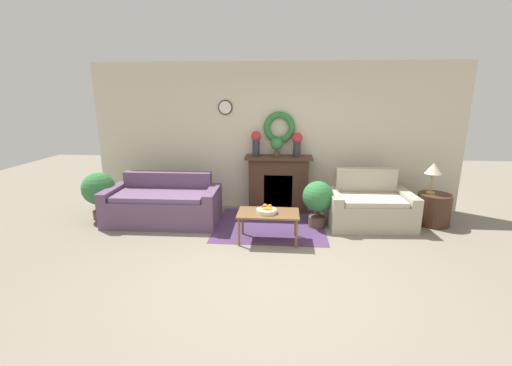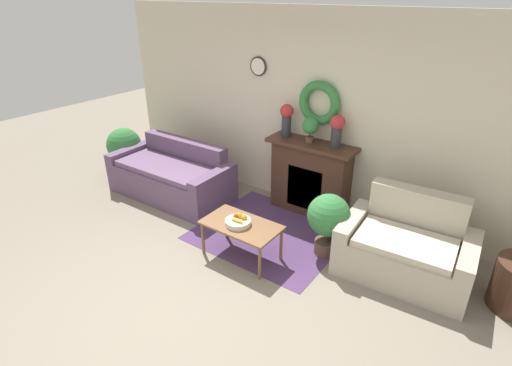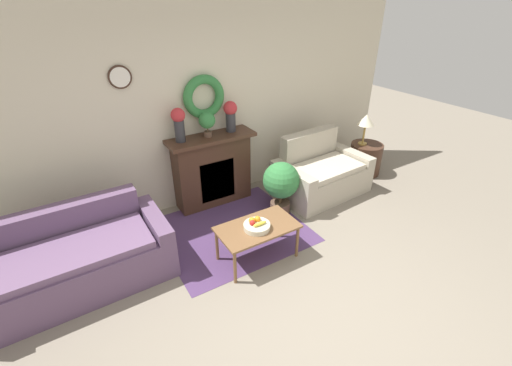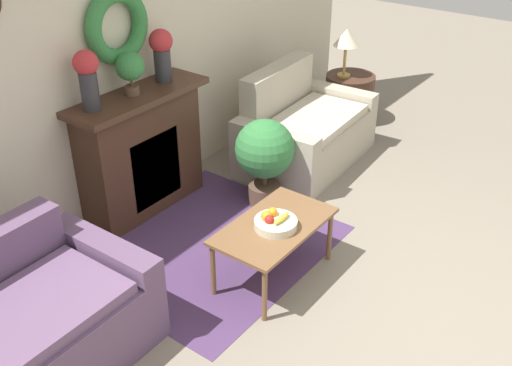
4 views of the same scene
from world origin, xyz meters
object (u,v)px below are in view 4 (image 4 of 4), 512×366
object	(u,v)px
table_lamp	(346,39)
vase_on_mantel_left	(87,76)
loveseat_right	(303,131)
potted_plant_on_mantel	(130,68)
potted_plant_floor_by_loveseat	(265,153)
vase_on_mantel_right	(162,51)
fireplace	(142,152)
side_table_by_loveseat	(349,98)
coffee_table	(274,230)
fruit_bowl	(275,222)

from	to	relation	value
table_lamp	vase_on_mantel_left	bearing A→B (deg)	171.33
loveseat_right	potted_plant_on_mantel	size ratio (longest dim) A/B	4.19
table_lamp	potted_plant_floor_by_loveseat	bearing A→B (deg)	-170.33
loveseat_right	vase_on_mantel_right	bearing A→B (deg)	149.62
table_lamp	fireplace	bearing A→B (deg)	170.07
side_table_by_loveseat	vase_on_mantel_right	distance (m)	2.56
vase_on_mantel_right	potted_plant_floor_by_loveseat	xyz separation A→B (m)	(0.34, -0.77, -0.81)
fireplace	side_table_by_loveseat	world-z (taller)	fireplace
loveseat_right	potted_plant_on_mantel	xyz separation A→B (m)	(-1.56, 0.59, 0.95)
coffee_table	potted_plant_floor_by_loveseat	bearing A→B (deg)	39.70
loveseat_right	vase_on_mantel_right	xyz separation A→B (m)	(-1.20, 0.61, 0.98)
coffee_table	vase_on_mantel_right	world-z (taller)	vase_on_mantel_right
fruit_bowl	potted_plant_floor_by_loveseat	xyz separation A→B (m)	(0.80, 0.67, -0.01)
vase_on_mantel_right	potted_plant_on_mantel	size ratio (longest dim) A/B	1.25
side_table_by_loveseat	table_lamp	bearing A→B (deg)	141.34
loveseat_right	potted_plant_on_mantel	bearing A→B (deg)	155.87
coffee_table	vase_on_mantel_left	xyz separation A→B (m)	(-0.30, 1.42, 0.90)
fireplace	loveseat_right	bearing A→B (deg)	-21.59
side_table_by_loveseat	table_lamp	size ratio (longest dim) A/B	1.04
loveseat_right	table_lamp	size ratio (longest dim) A/B	2.76
table_lamp	potted_plant_on_mantel	bearing A→B (deg)	170.52
fruit_bowl	coffee_table	bearing A→B (deg)	40.87
vase_on_mantel_left	potted_plant_on_mantel	xyz separation A→B (m)	(0.38, -0.02, -0.05)
table_lamp	potted_plant_floor_by_loveseat	xyz separation A→B (m)	(-1.89, -0.32, -0.45)
coffee_table	side_table_by_loveseat	world-z (taller)	side_table_by_loveseat
table_lamp	vase_on_mantel_left	xyz separation A→B (m)	(-2.97, 0.45, 0.37)
vase_on_mantel_left	potted_plant_floor_by_loveseat	world-z (taller)	vase_on_mantel_left
coffee_table	potted_plant_on_mantel	size ratio (longest dim) A/B	2.66
potted_plant_on_mantel	vase_on_mantel_left	bearing A→B (deg)	176.98
loveseat_right	potted_plant_floor_by_loveseat	xyz separation A→B (m)	(-0.86, -0.17, 0.17)
potted_plant_on_mantel	fireplace	bearing A→B (deg)	21.30
table_lamp	potted_plant_floor_by_loveseat	distance (m)	1.97
fruit_bowl	table_lamp	xyz separation A→B (m)	(2.69, 0.99, 0.44)
fireplace	side_table_by_loveseat	xyz separation A→B (m)	(2.62, -0.50, -0.26)
vase_on_mantel_left	vase_on_mantel_right	distance (m)	0.74
fireplace	vase_on_mantel_right	bearing A→B (deg)	0.99
fruit_bowl	potted_plant_on_mantel	size ratio (longest dim) A/B	0.88
fireplace	side_table_by_loveseat	bearing A→B (deg)	-10.81
potted_plant_on_mantel	potted_plant_floor_by_loveseat	xyz separation A→B (m)	(0.70, -0.75, -0.78)
fruit_bowl	potted_plant_on_mantel	distance (m)	1.62
table_lamp	vase_on_mantel_left	distance (m)	3.02
loveseat_right	vase_on_mantel_left	distance (m)	2.26
coffee_table	side_table_by_loveseat	xyz separation A→B (m)	(2.73, 0.91, -0.14)
table_lamp	loveseat_right	bearing A→B (deg)	-171.41
loveseat_right	vase_on_mantel_right	distance (m)	1.66
potted_plant_on_mantel	potted_plant_floor_by_loveseat	bearing A→B (deg)	-47.27
vase_on_mantel_right	vase_on_mantel_left	bearing A→B (deg)	-180.00
fireplace	potted_plant_on_mantel	bearing A→B (deg)	-158.70
fireplace	coffee_table	world-z (taller)	fireplace
fruit_bowl	potted_plant_on_mantel	world-z (taller)	potted_plant_on_mantel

